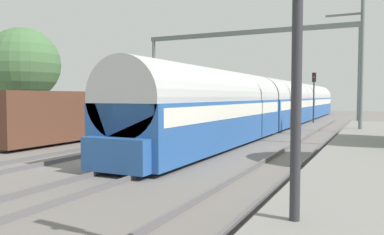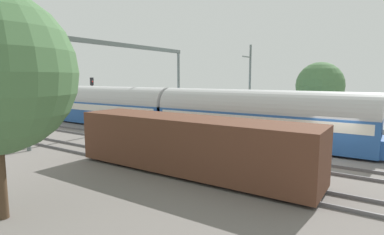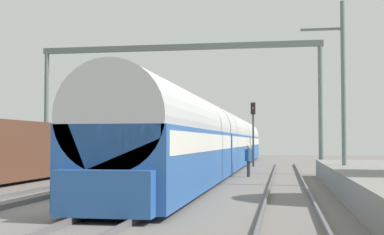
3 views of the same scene
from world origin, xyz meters
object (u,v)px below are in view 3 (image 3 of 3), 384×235
Objects in this scene: passenger_train at (222,141)px; person_crossing at (249,158)px; railway_signal_far at (253,125)px; catenary_gantry at (178,75)px.

person_crossing is at bearing -72.73° from passenger_train.
railway_signal_far is at bearing 67.00° from passenger_train.
railway_signal_far is 0.28× the size of catenary_gantry.
person_crossing is (2.31, -7.43, -0.94)m from passenger_train.
passenger_train is at bearing 64.88° from catenary_gantry.
railway_signal_far is at bearing -31.61° from person_crossing.
catenary_gantry is (-2.17, -4.63, 3.98)m from passenger_train.
passenger_train is 10.08× the size of railway_signal_far.
catenary_gantry is (-4.09, -9.15, 2.82)m from railway_signal_far.
catenary_gantry is at bearing 24.51° from person_crossing.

